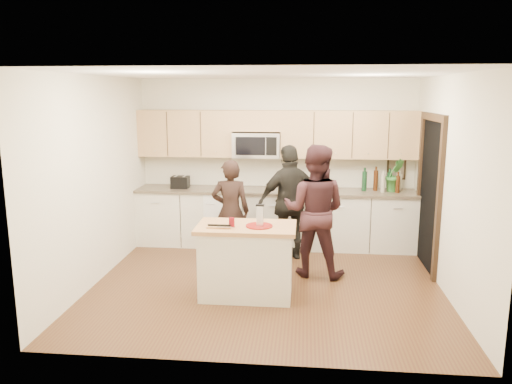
# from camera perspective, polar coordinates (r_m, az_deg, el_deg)

# --- Properties ---
(floor) EXTENTS (4.50, 4.50, 0.00)m
(floor) POSITION_cam_1_polar(r_m,az_deg,el_deg) (6.70, 1.23, -10.42)
(floor) COLOR #52371C
(floor) RESTS_ON ground
(room_shell) EXTENTS (4.52, 4.02, 2.71)m
(room_shell) POSITION_cam_1_polar(r_m,az_deg,el_deg) (6.27, 1.30, 4.44)
(room_shell) COLOR beige
(room_shell) RESTS_ON ground
(back_cabinetry) EXTENTS (4.50, 0.66, 0.94)m
(back_cabinetry) POSITION_cam_1_polar(r_m,az_deg,el_deg) (8.16, 2.17, -2.95)
(back_cabinetry) COLOR beige
(back_cabinetry) RESTS_ON ground
(upper_cabinetry) EXTENTS (4.50, 0.33, 0.75)m
(upper_cabinetry) POSITION_cam_1_polar(r_m,az_deg,el_deg) (8.08, 2.55, 6.77)
(upper_cabinetry) COLOR tan
(upper_cabinetry) RESTS_ON ground
(microwave) EXTENTS (0.76, 0.41, 0.40)m
(microwave) POSITION_cam_1_polar(r_m,az_deg,el_deg) (8.09, 0.08, 5.41)
(microwave) COLOR silver
(microwave) RESTS_ON ground
(doorway) EXTENTS (0.06, 1.25, 2.20)m
(doorway) POSITION_cam_1_polar(r_m,az_deg,el_deg) (7.44, 19.23, 0.43)
(doorway) COLOR black
(doorway) RESTS_ON ground
(framed_picture) EXTENTS (0.30, 0.03, 0.38)m
(framed_picture) POSITION_cam_1_polar(r_m,az_deg,el_deg) (8.41, 15.74, 2.67)
(framed_picture) COLOR black
(framed_picture) RESTS_ON ground
(dish_towel) EXTENTS (0.34, 0.60, 0.48)m
(dish_towel) POSITION_cam_1_polar(r_m,az_deg,el_deg) (8.02, -4.68, -0.82)
(dish_towel) COLOR white
(dish_towel) RESTS_ON ground
(island) EXTENTS (1.20, 0.70, 0.90)m
(island) POSITION_cam_1_polar(r_m,az_deg,el_deg) (6.18, -1.10, -7.83)
(island) COLOR beige
(island) RESTS_ON ground
(red_plate) EXTENTS (0.32, 0.32, 0.02)m
(red_plate) POSITION_cam_1_polar(r_m,az_deg,el_deg) (6.00, 0.36, -3.89)
(red_plate) COLOR maroon
(red_plate) RESTS_ON island
(box_grater) EXTENTS (0.10, 0.06, 0.26)m
(box_grater) POSITION_cam_1_polar(r_m,az_deg,el_deg) (5.95, 0.46, -2.62)
(box_grater) COLOR silver
(box_grater) RESTS_ON red_plate
(drink_glass) EXTENTS (0.07, 0.07, 0.11)m
(drink_glass) POSITION_cam_1_polar(r_m,az_deg,el_deg) (5.97, -2.79, -3.50)
(drink_glass) COLOR maroon
(drink_glass) RESTS_ON island
(cutting_board) EXTENTS (0.29, 0.19, 0.02)m
(cutting_board) POSITION_cam_1_polar(r_m,az_deg,el_deg) (5.99, -4.17, -3.91)
(cutting_board) COLOR #AA7747
(cutting_board) RESTS_ON island
(tongs) EXTENTS (0.28, 0.03, 0.02)m
(tongs) POSITION_cam_1_polar(r_m,az_deg,el_deg) (5.96, -4.22, -3.82)
(tongs) COLOR black
(tongs) RESTS_ON cutting_board
(knife) EXTENTS (0.21, 0.02, 0.01)m
(knife) POSITION_cam_1_polar(r_m,az_deg,el_deg) (5.89, -3.56, -4.04)
(knife) COLOR silver
(knife) RESTS_ON cutting_board
(toaster) EXTENTS (0.28, 0.22, 0.20)m
(toaster) POSITION_cam_1_polar(r_m,az_deg,el_deg) (8.26, -8.65, 1.12)
(toaster) COLOR black
(toaster) RESTS_ON back_cabinetry
(bottle_cluster) EXTENTS (0.64, 0.29, 0.38)m
(bottle_cluster) POSITION_cam_1_polar(r_m,az_deg,el_deg) (8.16, 14.47, 1.33)
(bottle_cluster) COLOR black
(bottle_cluster) RESTS_ON back_cabinetry
(orchid) EXTENTS (0.35, 0.30, 0.54)m
(orchid) POSITION_cam_1_polar(r_m,az_deg,el_deg) (8.15, 15.57, 1.92)
(orchid) COLOR #387F32
(orchid) RESTS_ON back_cabinetry
(woman_left) EXTENTS (0.59, 0.41, 1.53)m
(woman_left) POSITION_cam_1_polar(r_m,az_deg,el_deg) (7.33, -2.93, -2.22)
(woman_left) COLOR black
(woman_left) RESTS_ON ground
(woman_center) EXTENTS (1.00, 0.85, 1.81)m
(woman_center) POSITION_cam_1_polar(r_m,az_deg,el_deg) (6.82, 6.70, -2.15)
(woman_center) COLOR black
(woman_center) RESTS_ON ground
(woman_right) EXTENTS (1.10, 0.80, 1.73)m
(woman_right) POSITION_cam_1_polar(r_m,az_deg,el_deg) (7.45, 3.91, -1.23)
(woman_right) COLOR black
(woman_right) RESTS_ON ground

